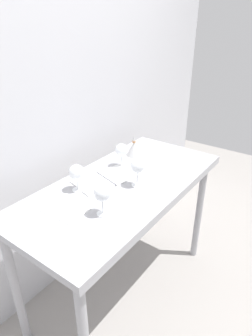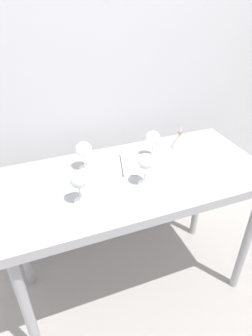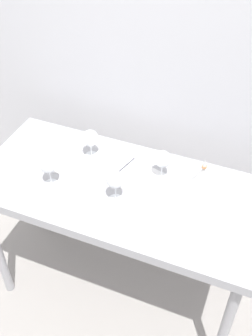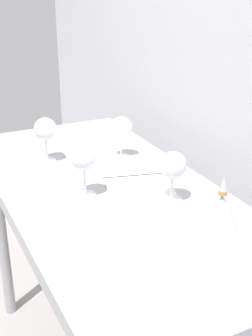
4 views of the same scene
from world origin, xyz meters
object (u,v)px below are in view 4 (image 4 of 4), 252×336
wine_glass_near_left (45,130)px  decanter_funnel (221,210)px  open_notebook (134,177)px  wine_glass_near_center (84,159)px  tasting_sheet_upper (85,147)px  wine_glass_far_right (173,167)px  wine_glass_far_left (121,129)px

wine_glass_near_left → decanter_funnel: 0.73m
open_notebook → wine_glass_near_center: bearing=-60.2°
decanter_funnel → tasting_sheet_upper: bearing=-172.1°
wine_glass_near_left → wine_glass_far_right: (0.47, 0.24, -0.01)m
wine_glass_near_left → tasting_sheet_upper: wine_glass_near_left is taller
wine_glass_near_center → open_notebook: wine_glass_near_center is taller
wine_glass_near_center → wine_glass_far_right: bearing=56.8°
wine_glass_far_left → wine_glass_far_right: size_ratio=1.00×
wine_glass_far_left → decanter_funnel: 0.58m
wine_glass_near_center → tasting_sheet_upper: (-0.40, 0.16, -0.12)m
wine_glass_far_left → wine_glass_near_center: (0.24, -0.24, 0.01)m
tasting_sheet_upper → decanter_funnel: (0.74, 0.10, 0.05)m
open_notebook → decanter_funnel: decanter_funnel is taller
wine_glass_near_left → open_notebook: (0.28, 0.22, -0.11)m
open_notebook → tasting_sheet_upper: 0.35m
wine_glass_far_right → open_notebook: 0.23m
wine_glass_far_left → wine_glass_far_right: (0.39, -0.02, 0.00)m
wine_glass_far_right → tasting_sheet_upper: 0.56m
tasting_sheet_upper → wine_glass_far_right: bearing=4.3°
open_notebook → tasting_sheet_upper: bearing=-158.4°
wine_glass_near_left → decanter_funnel: bearing=22.8°
wine_glass_far_left → decanter_funnel: size_ratio=1.06×
decanter_funnel → wine_glass_near_left: bearing=-157.2°
wine_glass_near_left → wine_glass_far_right: 0.53m
wine_glass_far_left → open_notebook: bearing=-13.4°
wine_glass_near_center → open_notebook: 0.23m
tasting_sheet_upper → decanter_funnel: bearing=5.3°
wine_glass_far_right → open_notebook: wine_glass_far_right is taller
wine_glass_near_center → open_notebook: bearing=104.4°
wine_glass_near_left → open_notebook: size_ratio=0.40×
tasting_sheet_upper → decanter_funnel: size_ratio=1.42×
wine_glass_near_left → wine_glass_near_center: size_ratio=0.98×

